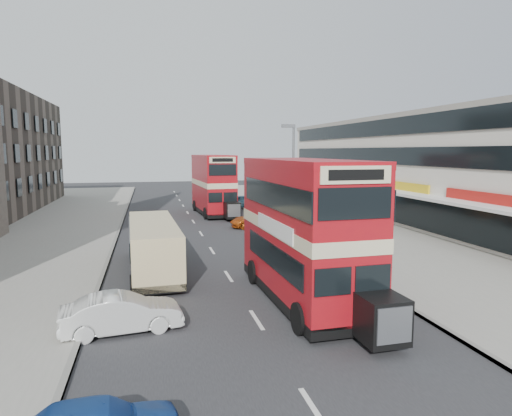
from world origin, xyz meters
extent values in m
plane|color=#28282B|center=(0.00, 0.00, 0.00)|extent=(160.00, 160.00, 0.00)
cube|color=#28282B|center=(0.00, 20.00, 0.01)|extent=(12.00, 90.00, 0.01)
cube|color=gray|center=(12.00, 20.00, 0.07)|extent=(12.00, 90.00, 0.15)
cube|color=gray|center=(-12.00, 20.00, 0.07)|extent=(12.00, 90.00, 0.15)
cube|color=gray|center=(-6.10, 20.00, 0.07)|extent=(0.20, 90.00, 0.16)
cube|color=gray|center=(6.10, 20.00, 0.07)|extent=(0.20, 90.00, 0.16)
cube|color=beige|center=(20.00, 22.00, 4.50)|extent=(8.00, 46.00, 9.00)
cube|color=black|center=(15.95, 22.00, 1.60)|extent=(0.10, 44.00, 2.40)
cube|color=gray|center=(20.00, 22.00, 9.10)|extent=(8.20, 46.20, 0.40)
cube|color=white|center=(15.10, 22.00, 3.00)|extent=(1.80, 44.00, 0.20)
cylinder|color=slate|center=(6.60, 18.00, 4.00)|extent=(0.16, 0.16, 8.00)
cube|color=slate|center=(6.20, 18.00, 8.00)|extent=(1.00, 0.20, 0.25)
cube|color=black|center=(2.38, 3.77, 0.39)|extent=(3.08, 9.03, 0.39)
cube|color=maroon|center=(2.38, 3.77, 1.73)|extent=(3.06, 9.02, 2.46)
cube|color=beige|center=(2.38, 3.77, 3.13)|extent=(3.10, 9.07, 0.50)
cube|color=maroon|center=(2.38, 3.77, 4.47)|extent=(3.06, 9.02, 2.35)
cube|color=maroon|center=(2.38, 3.77, 5.74)|extent=(3.08, 9.05, 0.28)
cube|color=black|center=(3.23, -1.36, 1.01)|extent=(1.39, 1.38, 1.45)
cube|color=black|center=(2.39, 30.42, 0.39)|extent=(3.31, 8.99, 0.39)
cube|color=maroon|center=(2.39, 30.42, 1.71)|extent=(3.29, 8.99, 2.43)
cube|color=beige|center=(2.39, 30.42, 3.09)|extent=(3.33, 9.03, 0.50)
cube|color=maroon|center=(2.39, 30.42, 4.42)|extent=(3.29, 8.99, 2.32)
cube|color=maroon|center=(2.39, 30.42, 5.67)|extent=(3.31, 9.01, 0.28)
cube|color=black|center=(3.39, 25.39, 0.99)|extent=(1.41, 1.40, 1.44)
cube|color=black|center=(-3.60, 9.86, 0.36)|extent=(2.65, 9.13, 0.36)
cube|color=#D2BE88|center=(-3.60, 9.86, 1.40)|extent=(2.63, 9.13, 2.35)
imported|color=silver|center=(-4.76, 2.00, 0.67)|extent=(4.22, 1.91, 1.34)
imported|color=#AB3811|center=(5.42, 16.60, 0.60)|extent=(4.33, 2.22, 1.20)
imported|color=#C65413|center=(4.77, 21.70, 0.61)|extent=(4.45, 2.16, 1.22)
imported|color=teal|center=(5.49, 34.48, 0.71)|extent=(4.19, 1.69, 1.43)
imported|color=gray|center=(7.25, 13.08, 0.92)|extent=(0.68, 0.59, 1.54)
imported|color=gray|center=(8.92, 29.11, 1.06)|extent=(1.16, 0.87, 1.83)
imported|color=gray|center=(4.57, 22.45, 0.44)|extent=(0.61, 1.70, 0.89)
imported|color=black|center=(4.57, 22.45, 1.29)|extent=(0.69, 0.46, 1.88)
camera|label=1|loc=(-3.73, -13.60, 6.22)|focal=31.68mm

